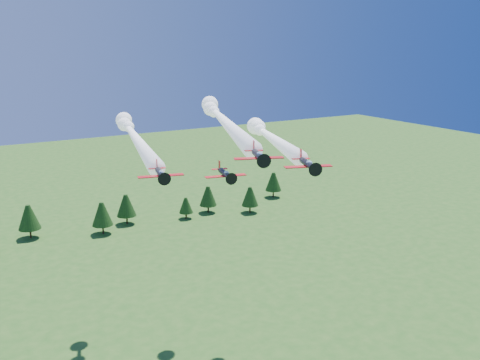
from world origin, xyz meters
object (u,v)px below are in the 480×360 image
plane_left (134,136)px  plane_slot (225,174)px  plane_right (269,136)px  plane_lead (222,119)px

plane_left → plane_slot: bearing=-66.2°
plane_right → plane_slot: bearing=-121.6°
plane_right → plane_left: bearing=168.6°
plane_slot → plane_left: bearing=113.3°
plane_lead → plane_left: plane_lead is taller
plane_left → plane_slot: plane_left is taller
plane_right → plane_slot: (-17.26, -13.73, -2.49)m
plane_lead → plane_slot: 18.50m
plane_lead → plane_right: bearing=9.9°
plane_slot → plane_lead: bearing=75.4°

